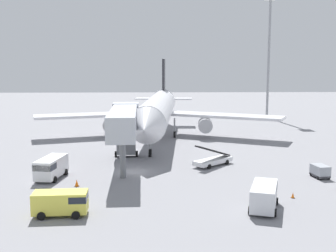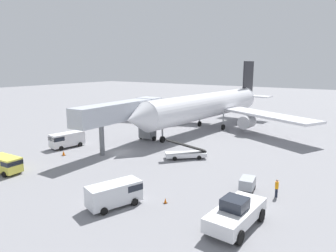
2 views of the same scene
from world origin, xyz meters
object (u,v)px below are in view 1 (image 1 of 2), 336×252
belt_loader_truck (213,160)px  safety_cone_bravo (77,183)px  airplane_at_gate (158,110)px  apron_light_mast (269,35)px  service_van_rear_right (264,195)px  service_van_mid_left (62,202)px  service_van_rear_left (51,167)px  baggage_cart_mid_center (320,171)px  safety_cone_alpha (293,195)px  jet_bridge (124,122)px

belt_loader_truck → safety_cone_bravo: 17.63m
belt_loader_truck → airplane_at_gate: bearing=108.0°
apron_light_mast → service_van_rear_right: bearing=-105.2°
belt_loader_truck → service_van_mid_left: size_ratio=1.20×
belt_loader_truck → service_van_mid_left: (-14.97, -17.26, 0.42)m
service_van_rear_right → service_van_rear_left: bearing=153.0°
baggage_cart_mid_center → safety_cone_alpha: size_ratio=4.61×
service_van_rear_right → service_van_rear_left: 23.40m
safety_cone_alpha → baggage_cart_mid_center: bearing=52.9°
service_van_rear_left → airplane_at_gate: bearing=65.2°
jet_bridge → service_van_rear_right: 21.20m
baggage_cart_mid_center → safety_cone_alpha: 8.93m
service_van_rear_right → service_van_mid_left: bearing=-176.5°
service_van_rear_left → apron_light_mast: (38.36, 53.94, 18.08)m
service_van_rear_right → safety_cone_bravo: service_van_rear_right is taller
airplane_at_gate → apron_light_mast: bearing=46.6°
baggage_cart_mid_center → safety_cone_bravo: bearing=-174.4°
service_van_mid_left → apron_light_mast: (34.66, 65.60, 18.24)m
airplane_at_gate → service_van_rear_left: (-12.02, -26.06, -3.51)m
service_van_rear_left → safety_cone_alpha: (24.39, -7.67, -1.06)m
service_van_rear_left → safety_cone_alpha: size_ratio=10.69×
belt_loader_truck → service_van_mid_left: belt_loader_truck is taller
safety_cone_alpha → service_van_rear_left: bearing=162.6°
baggage_cart_mid_center → belt_loader_truck: bearing=151.0°
jet_bridge → baggage_cart_mid_center: 23.34m
jet_bridge → safety_cone_alpha: jet_bridge is taller
belt_loader_truck → service_van_mid_left: 22.85m
service_van_mid_left → airplane_at_gate: bearing=77.6°
belt_loader_truck → baggage_cart_mid_center: belt_loader_truck is taller
airplane_at_gate → service_van_mid_left: size_ratio=10.13×
safety_cone_alpha → apron_light_mast: apron_light_mast is taller
airplane_at_gate → service_van_rear_left: size_ratio=8.28×
airplane_at_gate → service_van_mid_left: bearing=-102.4°
jet_bridge → service_van_rear_right: size_ratio=3.31×
service_van_mid_left → safety_cone_alpha: service_van_mid_left is taller
belt_loader_truck → apron_light_mast: bearing=67.8°
airplane_at_gate → baggage_cart_mid_center: bearing=-56.3°
jet_bridge → service_van_rear_left: size_ratio=3.23×
belt_loader_truck → apron_light_mast: 55.43m
airplane_at_gate → baggage_cart_mid_center: airplane_at_gate is taller
service_van_rear_right → service_van_rear_left: size_ratio=0.97×
belt_loader_truck → jet_bridge: bearing=-179.2°
jet_bridge → safety_cone_bravo: 10.92m
service_van_rear_left → safety_cone_bravo: size_ratio=7.62×
airplane_at_gate → service_van_rear_left: bearing=-114.8°
service_van_mid_left → service_van_rear_right: service_van_rear_right is taller
jet_bridge → belt_loader_truck: 11.95m
service_van_rear_right → safety_cone_bravo: bearing=156.8°
safety_cone_alpha → safety_cone_bravo: 21.51m
airplane_at_gate → jet_bridge: size_ratio=2.57×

